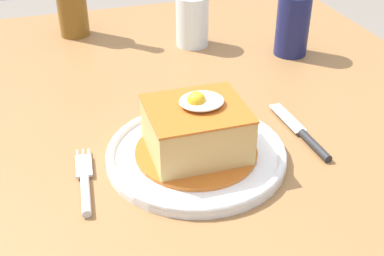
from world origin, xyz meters
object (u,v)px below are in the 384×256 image
main_plate (196,153)px  drinking_glass (192,24)px  soda_can (293,25)px  fork (85,185)px  knife (306,137)px

main_plate → drinking_glass: drinking_glass is taller
soda_can → drinking_glass: bearing=149.9°
main_plate → fork: size_ratio=1.81×
fork → knife: bearing=3.0°
knife → drinking_glass: 0.41m
fork → soda_can: soda_can is taller
knife → soda_can: (0.12, 0.30, 0.06)m
fork → soda_can: (0.45, 0.32, 0.06)m
fork → main_plate: bearing=7.7°
soda_can → knife: bearing=-112.0°
main_plate → soda_can: bearing=45.0°
soda_can → drinking_glass: soda_can is taller
knife → soda_can: 0.33m
knife → main_plate: bearing=178.7°
fork → soda_can: size_ratio=1.14×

